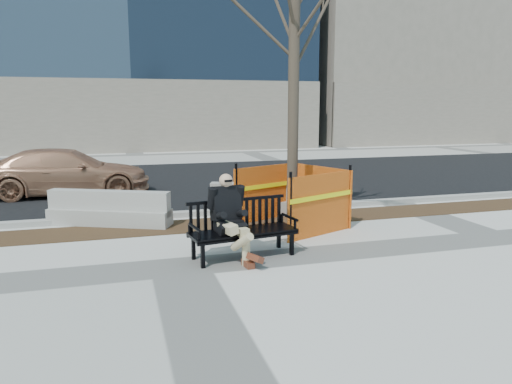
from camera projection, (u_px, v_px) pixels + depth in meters
ground at (180, 267)px, 7.75m from camera, size 120.00×120.00×0.00m
mulch_strip at (164, 228)px, 10.21m from camera, size 40.00×1.20×0.02m
asphalt_street at (147, 183)px, 16.07m from camera, size 60.00×10.40×0.01m
curb at (160, 215)px, 11.10m from camera, size 60.00×0.25×0.12m
bench at (243, 257)px, 8.24m from camera, size 1.95×0.95×0.99m
seated_man at (229, 258)px, 8.18m from camera, size 0.78×1.12×1.46m
tree_fence at (292, 227)px, 10.29m from camera, size 3.56×3.56×6.78m
sedan at (68, 195)px, 13.98m from camera, size 4.72×2.08×1.35m
jersey_barrier_left at (110, 225)px, 10.44m from camera, size 2.66×1.60×0.77m
jersey_barrier_right at (266, 214)px, 11.48m from camera, size 2.67×1.45×0.76m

